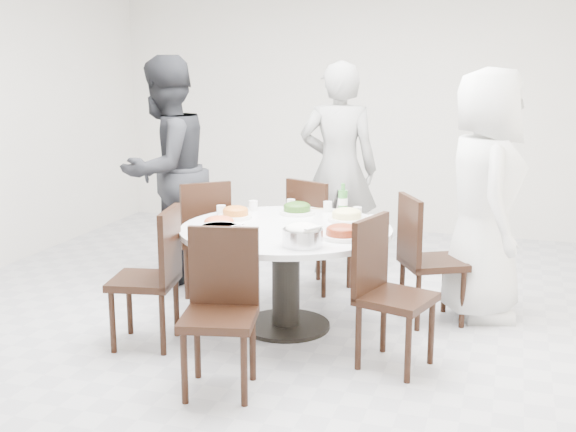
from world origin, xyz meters
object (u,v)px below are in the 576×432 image
(diner_right, at_px, (485,195))
(chair_sw, at_px, (144,277))
(chair_s, at_px, (219,315))
(dining_table, at_px, (286,278))
(soup_bowl, at_px, (219,232))
(chair_nw, at_px, (199,236))
(chair_se, at_px, (396,295))
(diner_middle, at_px, (339,169))
(chair_ne, at_px, (433,259))
(beverage_bottle, at_px, (343,199))
(chair_n, at_px, (321,234))
(rice_bowl, at_px, (303,237))
(diner_left, at_px, (166,171))

(diner_right, bearing_deg, chair_sw, 107.36)
(chair_sw, xyz_separation_m, chair_s, (0.76, -0.51, 0.00))
(dining_table, distance_m, soup_bowl, 0.68)
(chair_nw, height_order, diner_right, diner_right)
(chair_se, relative_size, diner_middle, 0.50)
(chair_ne, xyz_separation_m, beverage_bottle, (-0.70, 0.05, 0.40))
(chair_s, xyz_separation_m, beverage_bottle, (0.35, 1.60, 0.40))
(dining_table, bearing_deg, chair_se, -27.09)
(beverage_bottle, bearing_deg, soup_bowl, -123.87)
(chair_nw, height_order, soup_bowl, chair_nw)
(chair_ne, relative_size, soup_bowl, 3.58)
(chair_se, distance_m, diner_middle, 2.15)
(dining_table, height_order, chair_nw, chair_nw)
(chair_se, bearing_deg, chair_n, 48.61)
(chair_n, height_order, beverage_bottle, beverage_bottle)
(chair_s, relative_size, chair_se, 1.00)
(chair_ne, bearing_deg, chair_sw, 91.70)
(diner_right, relative_size, rice_bowl, 7.22)
(chair_n, relative_size, soup_bowl, 3.58)
(dining_table, distance_m, chair_se, 0.98)
(diner_right, height_order, beverage_bottle, diner_right)
(chair_n, height_order, diner_right, diner_right)
(chair_nw, distance_m, chair_se, 2.09)
(chair_se, bearing_deg, chair_ne, 9.15)
(chair_s, bearing_deg, chair_sw, 133.87)
(chair_se, xyz_separation_m, diner_right, (0.46, 1.13, 0.46))
(beverage_bottle, bearing_deg, diner_left, 169.62)
(chair_n, bearing_deg, rice_bowl, 124.62)
(chair_s, bearing_deg, dining_table, 74.90)
(soup_bowl, bearing_deg, chair_s, -67.96)
(chair_n, relative_size, diner_middle, 0.50)
(chair_sw, height_order, soup_bowl, chair_sw)
(chair_ne, xyz_separation_m, rice_bowl, (-0.73, -0.92, 0.33))
(chair_ne, height_order, diner_right, diner_right)
(chair_sw, distance_m, soup_bowl, 0.60)
(chair_sw, bearing_deg, diner_right, 109.89)
(chair_nw, bearing_deg, chair_se, 107.63)
(chair_se, distance_m, beverage_bottle, 1.18)
(diner_right, distance_m, soup_bowl, 1.99)
(beverage_bottle, bearing_deg, chair_nw, 175.39)
(diner_right, distance_m, diner_middle, 1.52)
(chair_ne, bearing_deg, diner_right, -82.48)
(chair_sw, relative_size, diner_left, 0.49)
(chair_ne, bearing_deg, chair_se, 143.90)
(chair_nw, bearing_deg, dining_table, 105.13)
(soup_bowl, bearing_deg, chair_ne, 33.51)
(dining_table, height_order, diner_right, diner_right)
(chair_nw, xyz_separation_m, diner_left, (-0.39, 0.20, 0.50))
(chair_ne, distance_m, chair_sw, 2.08)
(diner_right, xyz_separation_m, diner_left, (-2.66, 0.12, 0.04))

